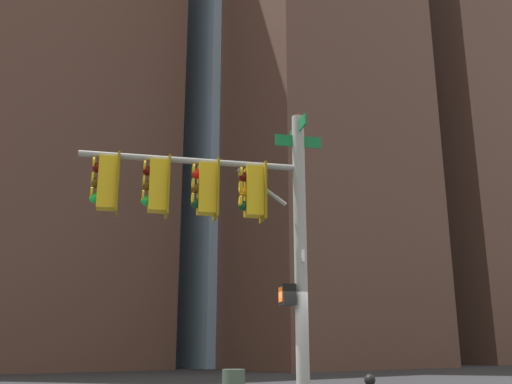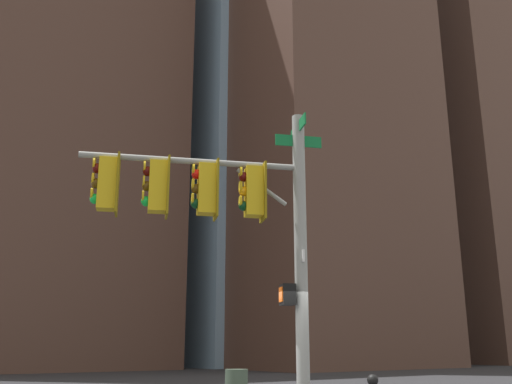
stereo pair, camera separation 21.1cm
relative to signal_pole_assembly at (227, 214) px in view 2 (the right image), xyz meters
The scene contains 5 objects.
signal_pole_assembly is the anchor object (origin of this frame).
building_brick_nearside 41.67m from the signal_pole_assembly, 41.32° to the right, with size 20.57×16.60×44.13m, color #4C3328.
building_brick_midblock 41.29m from the signal_pole_assembly, ahead, with size 21.57×18.50×42.50m, color #4C3328.
building_glass_tower 58.23m from the signal_pole_assembly, 40.48° to the right, with size 23.48×33.21×68.25m, color #7A99B2.
building_brick_farside 58.74m from the signal_pole_assembly, 60.57° to the right, with size 16.50×17.03×47.29m, color #4C3328.
Camera 2 is at (-9.10, 6.83, 1.47)m, focal length 40.31 mm.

